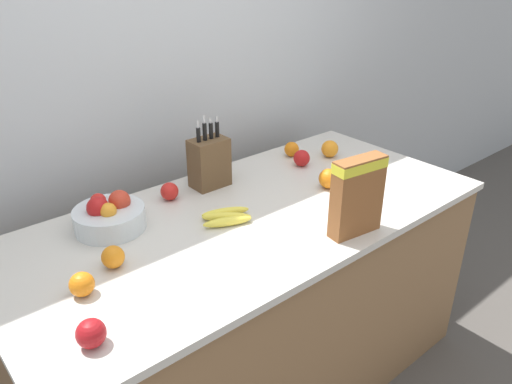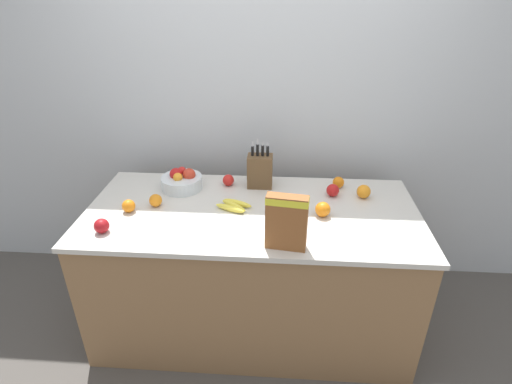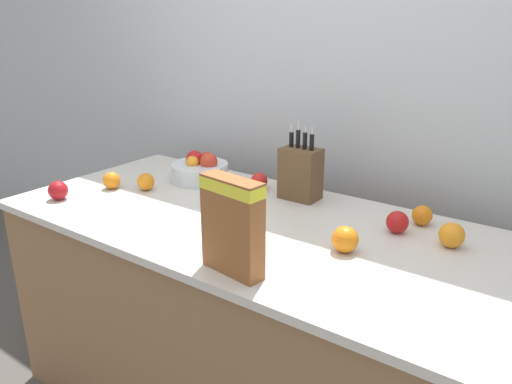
{
  "view_description": "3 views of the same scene",
  "coord_description": "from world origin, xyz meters",
  "views": [
    {
      "loc": [
        -1.1,
        -1.34,
        1.84
      ],
      "look_at": [
        -0.01,
        -0.04,
        1.0
      ],
      "focal_mm": 35.0,
      "sensor_mm": 36.0,
      "label": 1
    },
    {
      "loc": [
        0.16,
        -2.03,
        2.09
      ],
      "look_at": [
        0.02,
        -0.0,
        1.01
      ],
      "focal_mm": 28.0,
      "sensor_mm": 36.0,
      "label": 2
    },
    {
      "loc": [
        1.03,
        -1.4,
        1.61
      ],
      "look_at": [
        0.05,
        -0.04,
        1.03
      ],
      "focal_mm": 35.0,
      "sensor_mm": 36.0,
      "label": 3
    }
  ],
  "objects": [
    {
      "name": "apple_rightmost",
      "position": [
        0.49,
        0.21,
        0.93
      ],
      "size": [
        0.08,
        0.08,
        0.08
      ],
      "primitive_type": "sphere",
      "color": "red",
      "rests_on": "counter"
    },
    {
      "name": "apple_front",
      "position": [
        -0.18,
        0.31,
        0.93
      ],
      "size": [
        0.07,
        0.07,
        0.07
      ],
      "primitive_type": "sphere",
      "color": "red",
      "rests_on": "counter"
    },
    {
      "name": "orange_back_center",
      "position": [
        0.54,
        0.33,
        0.93
      ],
      "size": [
        0.07,
        0.07,
        0.07
      ],
      "primitive_type": "sphere",
      "color": "orange",
      "rests_on": "counter"
    },
    {
      "name": "apple_by_knife_block",
      "position": [
        -0.78,
        -0.29,
        0.93
      ],
      "size": [
        0.08,
        0.08,
        0.08
      ],
      "primitive_type": "sphere",
      "color": "#A31419",
      "rests_on": "counter"
    },
    {
      "name": "fruit_bowl",
      "position": [
        -0.47,
        0.25,
        0.95
      ],
      "size": [
        0.26,
        0.26,
        0.14
      ],
      "color": "silver",
      "rests_on": "counter"
    },
    {
      "name": "knife_block",
      "position": [
        0.03,
        0.31,
        1.0
      ],
      "size": [
        0.16,
        0.11,
        0.33
      ],
      "color": "brown",
      "rests_on": "counter"
    },
    {
      "name": "wall_back",
      "position": [
        0.0,
        0.67,
        1.3
      ],
      "size": [
        9.0,
        0.06,
        2.6
      ],
      "color": "silver",
      "rests_on": "ground_plane"
    },
    {
      "name": "orange_front_center",
      "position": [
        0.68,
        0.2,
        0.94
      ],
      "size": [
        0.08,
        0.08,
        0.08
      ],
      "primitive_type": "sphere",
      "color": "orange",
      "rests_on": "counter"
    },
    {
      "name": "orange_by_cereal",
      "position": [
        0.41,
        -0.04,
        0.94
      ],
      "size": [
        0.09,
        0.09,
        0.09
      ],
      "primitive_type": "sphere",
      "color": "orange",
      "rests_on": "counter"
    },
    {
      "name": "counter",
      "position": [
        0.0,
        0.0,
        0.45
      ],
      "size": [
        1.96,
        0.92,
        0.89
      ],
      "color": "olive",
      "rests_on": "ground_plane"
    },
    {
      "name": "ground_plane",
      "position": [
        0.0,
        0.0,
        0.0
      ],
      "size": [
        14.0,
        14.0,
        0.0
      ],
      "primitive_type": "plane",
      "color": "#514C47"
    },
    {
      "name": "orange_front_right",
      "position": [
        -0.72,
        -0.07,
        0.93
      ],
      "size": [
        0.08,
        0.08,
        0.08
      ],
      "primitive_type": "sphere",
      "color": "orange",
      "rests_on": "counter"
    },
    {
      "name": "cereal_box",
      "position": [
        0.2,
        -0.36,
        1.05
      ],
      "size": [
        0.21,
        0.09,
        0.29
      ],
      "rotation": [
        0.0,
        0.0,
        -0.13
      ],
      "color": "brown",
      "rests_on": "counter"
    },
    {
      "name": "banana_bunch",
      "position": [
        -0.11,
        0.01,
        0.91
      ],
      "size": [
        0.23,
        0.17,
        0.04
      ],
      "rotation": [
        0.0,
        0.0,
        5.75
      ],
      "color": "yellow",
      "rests_on": "counter"
    },
    {
      "name": "orange_front_left",
      "position": [
        -0.58,
        0.01,
        0.93
      ],
      "size": [
        0.08,
        0.08,
        0.08
      ],
      "primitive_type": "sphere",
      "color": "orange",
      "rests_on": "counter"
    }
  ]
}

